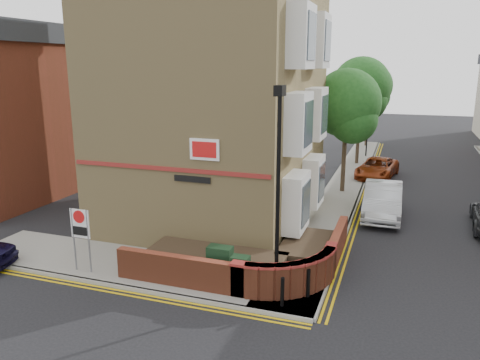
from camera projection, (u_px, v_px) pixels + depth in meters
name	position (u px, v px, depth m)	size (l,w,h in m)	color
ground	(214.00, 305.00, 13.96)	(120.00, 120.00, 0.00)	black
pavement_corner	(138.00, 267.00, 16.44)	(13.00, 3.00, 0.12)	gray
pavement_main	(346.00, 183.00, 27.97)	(2.00, 32.00, 0.12)	gray
kerb_side	(113.00, 285.00, 15.07)	(13.00, 0.15, 0.12)	gray
kerb_main_near	(363.00, 185.00, 27.65)	(0.15, 32.00, 0.12)	gray
yellow_lines_side	(109.00, 290.00, 14.85)	(13.00, 0.28, 0.01)	gold
yellow_lines_main	(368.00, 186.00, 27.58)	(0.28, 32.00, 0.01)	gold
corner_building	(221.00, 82.00, 20.71)	(8.95, 10.40, 13.60)	tan
garden_wall	(241.00, 271.00, 16.25)	(6.80, 6.00, 1.20)	brown
lamppost	(278.00, 192.00, 13.75)	(0.25, 0.50, 6.30)	black
utility_cabinet_large	(220.00, 264.00, 15.08)	(0.80, 0.45, 1.20)	black
utility_cabinet_small	(240.00, 273.00, 14.56)	(0.55, 0.40, 1.10)	black
bollard_near	(282.00, 292.00, 13.55)	(0.11, 0.11, 0.90)	black
bollard_far	(308.00, 283.00, 14.09)	(0.11, 0.11, 0.90)	black
zone_sign	(80.00, 229.00, 15.62)	(0.72, 0.07, 2.20)	slate
side_building	(10.00, 111.00, 25.00)	(6.40, 10.40, 9.00)	brown
tree_near	(347.00, 108.00, 25.06)	(3.64, 3.65, 6.70)	#382B1E
tree_mid	(361.00, 91.00, 32.28)	(4.03, 4.03, 7.42)	#382B1E
tree_far	(369.00, 89.00, 39.67)	(3.81, 3.81, 7.00)	#382B1E
traffic_light_assembly	(368.00, 121.00, 35.44)	(0.20, 0.16, 4.20)	black
silver_car_near	(383.00, 200.00, 21.93)	(1.67, 4.80, 1.58)	#B1B5B9
red_car_main	(377.00, 168.00, 29.47)	(2.08, 4.52, 1.26)	maroon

